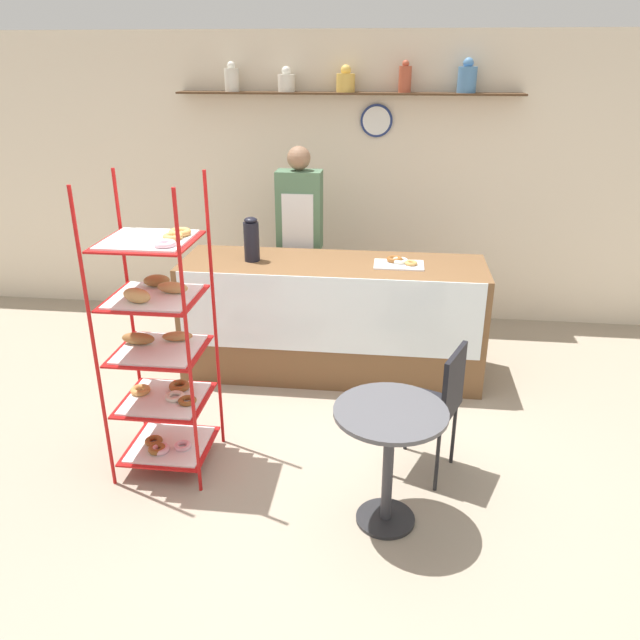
{
  "coord_description": "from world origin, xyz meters",
  "views": [
    {
      "loc": [
        0.47,
        -3.42,
        2.46
      ],
      "look_at": [
        0.0,
        0.45,
        0.82
      ],
      "focal_mm": 35.0,
      "sensor_mm": 36.0,
      "label": 1
    }
  ],
  "objects_px": {
    "coffee_carafe": "(251,240)",
    "pastry_rack": "(160,347)",
    "cafe_table": "(389,440)",
    "cafe_chair": "(438,399)",
    "person_worker": "(300,239)",
    "donut_tray_counter": "(399,262)"
  },
  "relations": [
    {
      "from": "coffee_carafe",
      "to": "pastry_rack",
      "type": "bearing_deg",
      "value": -100.97
    },
    {
      "from": "cafe_table",
      "to": "coffee_carafe",
      "type": "xyz_separation_m",
      "value": [
        -1.14,
        1.8,
        0.59
      ]
    },
    {
      "from": "cafe_table",
      "to": "cafe_chair",
      "type": "distance_m",
      "value": 0.57
    },
    {
      "from": "pastry_rack",
      "to": "person_worker",
      "type": "distance_m",
      "value": 2.08
    },
    {
      "from": "person_worker",
      "to": "donut_tray_counter",
      "type": "xyz_separation_m",
      "value": [
        0.88,
        -0.58,
        -0.0
      ]
    },
    {
      "from": "cafe_chair",
      "to": "donut_tray_counter",
      "type": "bearing_deg",
      "value": -147.46
    },
    {
      "from": "pastry_rack",
      "to": "cafe_table",
      "type": "relative_size",
      "value": 2.54
    },
    {
      "from": "coffee_carafe",
      "to": "cafe_table",
      "type": "bearing_deg",
      "value": -57.53
    },
    {
      "from": "cafe_table",
      "to": "donut_tray_counter",
      "type": "xyz_separation_m",
      "value": [
        0.03,
        1.83,
        0.43
      ]
    },
    {
      "from": "cafe_table",
      "to": "donut_tray_counter",
      "type": "relative_size",
      "value": 1.9
    },
    {
      "from": "person_worker",
      "to": "pastry_rack",
      "type": "bearing_deg",
      "value": -105.72
    },
    {
      "from": "cafe_chair",
      "to": "coffee_carafe",
      "type": "relative_size",
      "value": 2.48
    },
    {
      "from": "person_worker",
      "to": "donut_tray_counter",
      "type": "bearing_deg",
      "value": -33.25
    },
    {
      "from": "cafe_table",
      "to": "donut_tray_counter",
      "type": "bearing_deg",
      "value": 89.13
    },
    {
      "from": "cafe_table",
      "to": "cafe_chair",
      "type": "height_order",
      "value": "cafe_chair"
    },
    {
      "from": "cafe_table",
      "to": "pastry_rack",
      "type": "bearing_deg",
      "value": 164.03
    },
    {
      "from": "person_worker",
      "to": "coffee_carafe",
      "type": "xyz_separation_m",
      "value": [
        -0.29,
        -0.61,
        0.15
      ]
    },
    {
      "from": "coffee_carafe",
      "to": "donut_tray_counter",
      "type": "xyz_separation_m",
      "value": [
        1.17,
        0.03,
        -0.16
      ]
    },
    {
      "from": "cafe_chair",
      "to": "coffee_carafe",
      "type": "distance_m",
      "value": 2.03
    },
    {
      "from": "pastry_rack",
      "to": "donut_tray_counter",
      "type": "height_order",
      "value": "pastry_rack"
    },
    {
      "from": "pastry_rack",
      "to": "cafe_table",
      "type": "bearing_deg",
      "value": -15.97
    },
    {
      "from": "cafe_table",
      "to": "cafe_chair",
      "type": "bearing_deg",
      "value": 59.74
    }
  ]
}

